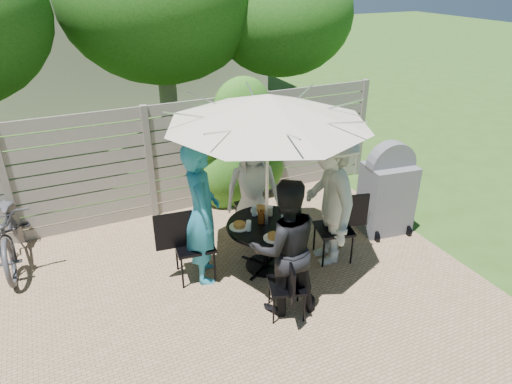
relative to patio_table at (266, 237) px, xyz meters
name	(u,v)px	position (x,y,z in m)	size (l,w,h in m)	color
backyard_envelope	(84,10)	(-0.94, 9.35, 2.13)	(60.00, 60.00, 5.00)	#2C4B17
patio_table	(266,237)	(0.00, 0.00, 0.00)	(1.22, 1.22, 0.68)	black
umbrella	(268,109)	(0.00, 0.00, 1.74)	(2.90, 2.90, 2.38)	silver
chair_back	(250,216)	(0.19, 0.95, -0.21)	(0.47, 0.65, 0.87)	black
person_back	(252,188)	(0.17, 0.81, 0.33)	(0.78, 0.51, 1.60)	silver
chair_left	(194,258)	(-0.95, 0.19, -0.17)	(0.74, 0.53, 1.00)	black
person_left	(202,214)	(-0.81, 0.17, 0.47)	(0.68, 0.45, 1.88)	teal
chair_front	(287,297)	(-0.20, -0.94, -0.22)	(0.51, 0.65, 0.84)	black
person_front	(285,248)	(-0.17, -0.81, 0.37)	(0.82, 0.64, 1.68)	black
chair_right	(334,240)	(0.95, -0.20, -0.18)	(0.73, 0.56, 0.97)	black
person_right	(328,198)	(0.81, -0.17, 0.49)	(1.24, 0.72, 1.93)	beige
plate_back	(260,209)	(0.07, 0.35, 0.23)	(0.26, 0.26, 0.06)	white
plate_left	(239,226)	(-0.35, 0.07, 0.23)	(0.26, 0.26, 0.06)	white
plate_front	(274,237)	(-0.07, -0.35, 0.23)	(0.26, 0.26, 0.06)	white
plate_right	(293,219)	(0.35, -0.07, 0.23)	(0.26, 0.26, 0.06)	white
plate_extra	(286,233)	(0.12, -0.33, 0.23)	(0.24, 0.24, 0.06)	white
glass_back	(254,211)	(-0.05, 0.28, 0.27)	(0.07, 0.07, 0.14)	silver
glass_left	(249,226)	(-0.28, -0.05, 0.27)	(0.07, 0.07, 0.14)	silver
glass_front	(280,228)	(0.05, -0.28, 0.27)	(0.07, 0.07, 0.14)	silver
glass_right	(284,213)	(0.28, 0.05, 0.27)	(0.07, 0.07, 0.14)	silver
syrup_jug	(261,217)	(-0.05, 0.06, 0.28)	(0.09, 0.09, 0.16)	#59280C
coffee_cup	(270,211)	(0.14, 0.20, 0.26)	(0.08, 0.08, 0.12)	#C6B293
bicycle	(10,227)	(-3.07, 1.65, 0.03)	(0.66, 1.90, 1.00)	#333338
bbq_grill	(387,192)	(2.07, 0.13, 0.18)	(0.77, 0.63, 1.44)	#56555A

